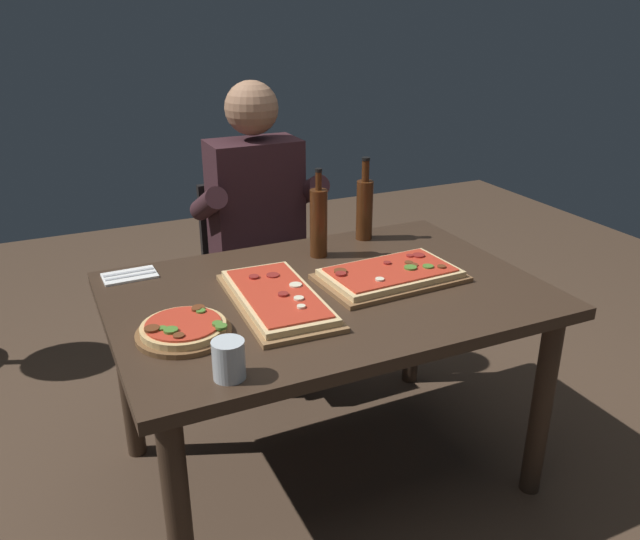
{
  "coord_description": "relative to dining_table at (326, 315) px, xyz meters",
  "views": [
    {
      "loc": [
        -0.83,
        -1.74,
        1.61
      ],
      "look_at": [
        0.0,
        0.05,
        0.79
      ],
      "focal_mm": 36.01,
      "sensor_mm": 36.0,
      "label": 1
    }
  ],
  "objects": [
    {
      "name": "oil_bottle_amber",
      "position": [
        0.35,
        0.38,
        0.23
      ],
      "size": [
        0.07,
        0.07,
        0.33
      ],
      "color": "#47230F",
      "rests_on": "dining_table"
    },
    {
      "name": "pizza_round_far",
      "position": [
        -0.5,
        -0.12,
        0.12
      ],
      "size": [
        0.27,
        0.27,
        0.05
      ],
      "color": "brown",
      "rests_on": "dining_table"
    },
    {
      "name": "napkin_cutlery_set",
      "position": [
        -0.57,
        0.38,
        0.1
      ],
      "size": [
        0.18,
        0.11,
        0.01
      ],
      "color": "white",
      "rests_on": "dining_table"
    },
    {
      "name": "tumbler_near_camera",
      "position": [
        -0.45,
        -0.38,
        0.14
      ],
      "size": [
        0.08,
        0.08,
        0.1
      ],
      "color": "silver",
      "rests_on": "dining_table"
    },
    {
      "name": "pizza_rectangular_left",
      "position": [
        -0.19,
        -0.04,
        0.11
      ],
      "size": [
        0.28,
        0.54,
        0.05
      ],
      "color": "olive",
      "rests_on": "dining_table"
    },
    {
      "name": "seated_diner",
      "position": [
        0.03,
        0.74,
        0.1
      ],
      "size": [
        0.53,
        0.41,
        1.33
      ],
      "color": "#23232D",
      "rests_on": "ground_plane"
    },
    {
      "name": "pizza_rectangular_front",
      "position": [
        0.23,
        -0.02,
        0.12
      ],
      "size": [
        0.49,
        0.31,
        0.05
      ],
      "color": "brown",
      "rests_on": "dining_table"
    },
    {
      "name": "wine_bottle_dark",
      "position": [
        0.1,
        0.29,
        0.23
      ],
      "size": [
        0.06,
        0.06,
        0.33
      ],
      "color": "#47230F",
      "rests_on": "dining_table"
    },
    {
      "name": "dining_table",
      "position": [
        0.0,
        0.0,
        0.0
      ],
      "size": [
        1.4,
        0.96,
        0.74
      ],
      "color": "#3D2B1E",
      "rests_on": "ground_plane"
    },
    {
      "name": "ground_plane",
      "position": [
        0.0,
        0.0,
        -0.64
      ],
      "size": [
        6.4,
        6.4,
        0.0
      ],
      "primitive_type": "plane",
      "color": "#4C3828"
    },
    {
      "name": "diner_chair",
      "position": [
        0.03,
        0.86,
        -0.16
      ],
      "size": [
        0.44,
        0.44,
        0.87
      ],
      "color": "black",
      "rests_on": "ground_plane"
    }
  ]
}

